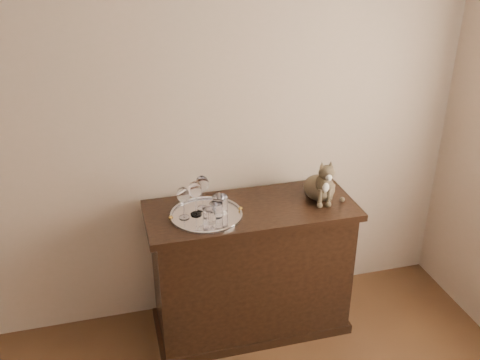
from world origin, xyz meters
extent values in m
cube|color=tan|center=(0.00, 2.25, 1.35)|extent=(4.00, 0.10, 2.70)
cylinder|color=silver|center=(0.33, 1.91, 0.85)|extent=(0.40, 0.40, 0.01)
cylinder|color=white|center=(0.38, 1.88, 0.90)|extent=(0.07, 0.07, 0.08)
cylinder|color=silver|center=(0.34, 1.83, 0.90)|extent=(0.07, 0.07, 0.08)
cylinder|color=silver|center=(0.41, 1.92, 0.91)|extent=(0.09, 0.09, 0.10)
camera|label=1|loc=(-0.14, -0.60, 2.32)|focal=40.00mm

